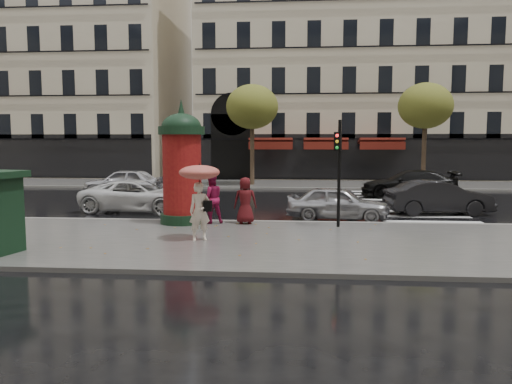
# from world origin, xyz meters

# --- Properties ---
(ground) EXTENTS (160.00, 160.00, 0.00)m
(ground) POSITION_xyz_m (0.00, 0.00, 0.00)
(ground) COLOR black
(ground) RESTS_ON ground
(near_sidewalk) EXTENTS (90.00, 7.00, 0.12)m
(near_sidewalk) POSITION_xyz_m (0.00, -0.50, 0.06)
(near_sidewalk) COLOR #474744
(near_sidewalk) RESTS_ON ground
(far_sidewalk) EXTENTS (90.00, 6.00, 0.12)m
(far_sidewalk) POSITION_xyz_m (0.00, 19.00, 0.06)
(far_sidewalk) COLOR #474744
(far_sidewalk) RESTS_ON ground
(near_kerb) EXTENTS (90.00, 0.25, 0.14)m
(near_kerb) POSITION_xyz_m (0.00, 3.00, 0.07)
(near_kerb) COLOR slate
(near_kerb) RESTS_ON ground
(far_kerb) EXTENTS (90.00, 0.25, 0.14)m
(far_kerb) POSITION_xyz_m (0.00, 16.00, 0.07)
(far_kerb) COLOR slate
(far_kerb) RESTS_ON ground
(zebra_crossing) EXTENTS (3.60, 11.75, 0.01)m
(zebra_crossing) POSITION_xyz_m (6.00, 9.60, 0.01)
(zebra_crossing) COLOR silver
(zebra_crossing) RESTS_ON ground
(bldg_far_corner) EXTENTS (26.00, 14.00, 22.90)m
(bldg_far_corner) POSITION_xyz_m (6.00, 30.00, 11.31)
(bldg_far_corner) COLOR #B7A88C
(bldg_far_corner) RESTS_ON ground
(bldg_far_left) EXTENTS (24.00, 14.00, 22.90)m
(bldg_far_left) POSITION_xyz_m (-22.00, 30.00, 11.31)
(bldg_far_left) COLOR #B7A88C
(bldg_far_left) RESTS_ON ground
(tree_far_left) EXTENTS (3.40, 3.40, 6.64)m
(tree_far_left) POSITION_xyz_m (-2.00, 18.00, 5.17)
(tree_far_left) COLOR #38281C
(tree_far_left) RESTS_ON ground
(tree_far_right) EXTENTS (3.40, 3.40, 6.64)m
(tree_far_right) POSITION_xyz_m (9.00, 18.00, 5.17)
(tree_far_right) COLOR #38281C
(tree_far_right) RESTS_ON ground
(woman_umbrella) EXTENTS (1.17, 1.17, 2.25)m
(woman_umbrella) POSITION_xyz_m (-1.79, -0.61, 1.60)
(woman_umbrella) COLOR beige
(woman_umbrella) RESTS_ON near_sidewalk
(woman_red) EXTENTS (1.04, 0.95, 1.74)m
(woman_red) POSITION_xyz_m (-1.99, 2.40, 0.99)
(woman_red) COLOR maroon
(woman_red) RESTS_ON near_sidewalk
(man_burgundy) EXTENTS (0.84, 0.60, 1.62)m
(man_burgundy) POSITION_xyz_m (-0.79, 2.40, 0.93)
(man_burgundy) COLOR #490E11
(man_burgundy) RESTS_ON near_sidewalk
(morris_column) EXTENTS (1.60, 1.60, 4.30)m
(morris_column) POSITION_xyz_m (-3.01, 2.40, 2.18)
(morris_column) COLOR black
(morris_column) RESTS_ON near_sidewalk
(traffic_light) EXTENTS (0.27, 0.35, 3.55)m
(traffic_light) POSITION_xyz_m (2.36, 1.99, 2.27)
(traffic_light) COLOR black
(traffic_light) RESTS_ON near_sidewalk
(car_silver) EXTENTS (3.98, 2.00, 1.30)m
(car_silver) POSITION_xyz_m (2.52, 4.20, 0.65)
(car_silver) COLOR #A7A7AB
(car_silver) RESTS_ON ground
(car_darkgrey) EXTENTS (4.37, 2.02, 1.39)m
(car_darkgrey) POSITION_xyz_m (6.72, 6.04, 0.69)
(car_darkgrey) COLOR black
(car_darkgrey) RESTS_ON ground
(car_white) EXTENTS (5.02, 2.66, 1.34)m
(car_white) POSITION_xyz_m (-5.64, 5.71, 0.67)
(car_white) COLOR silver
(car_white) RESTS_ON ground
(car_black) EXTENTS (5.03, 2.20, 1.44)m
(car_black) POSITION_xyz_m (6.88, 12.26, 0.72)
(car_black) COLOR black
(car_black) RESTS_ON ground
(car_far_silver) EXTENTS (4.43, 2.00, 1.48)m
(car_far_silver) POSITION_xyz_m (-8.53, 11.96, 0.74)
(car_far_silver) COLOR #BABABF
(car_far_silver) RESTS_ON ground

